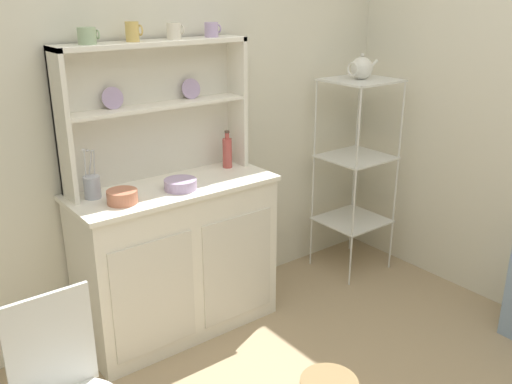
# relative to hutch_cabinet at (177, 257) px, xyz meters

# --- Properties ---
(wall_back) EXTENTS (3.84, 0.05, 2.50)m
(wall_back) POSITION_rel_hutch_cabinet_xyz_m (0.07, 0.26, 0.81)
(wall_back) COLOR silver
(wall_back) RESTS_ON ground
(hutch_cabinet) EXTENTS (1.09, 0.45, 0.86)m
(hutch_cabinet) POSITION_rel_hutch_cabinet_xyz_m (0.00, 0.00, 0.00)
(hutch_cabinet) COLOR white
(hutch_cabinet) RESTS_ON ground
(hutch_shelf_unit) EXTENTS (1.02, 0.18, 0.72)m
(hutch_shelf_unit) POSITION_rel_hutch_cabinet_xyz_m (0.00, 0.16, 0.83)
(hutch_shelf_unit) COLOR silver
(hutch_shelf_unit) RESTS_ON hutch_cabinet
(bakers_rack) EXTENTS (0.42, 0.39, 1.29)m
(bakers_rack) POSITION_rel_hutch_cabinet_xyz_m (1.31, -0.06, 0.37)
(bakers_rack) COLOR silver
(bakers_rack) RESTS_ON ground
(cup_sage_0) EXTENTS (0.10, 0.08, 0.08)m
(cup_sage_0) POSITION_rel_hutch_cabinet_xyz_m (-0.33, 0.12, 1.17)
(cup_sage_0) COLOR #9EB78E
(cup_sage_0) RESTS_ON hutch_shelf_unit
(cup_gold_1) EXTENTS (0.08, 0.06, 0.09)m
(cup_gold_1) POSITION_rel_hutch_cabinet_xyz_m (-0.11, 0.12, 1.18)
(cup_gold_1) COLOR #DBB760
(cup_gold_1) RESTS_ON hutch_shelf_unit
(cup_cream_2) EXTENTS (0.09, 0.07, 0.08)m
(cup_cream_2) POSITION_rel_hutch_cabinet_xyz_m (0.12, 0.12, 1.18)
(cup_cream_2) COLOR silver
(cup_cream_2) RESTS_ON hutch_shelf_unit
(cup_lilac_3) EXTENTS (0.09, 0.07, 0.08)m
(cup_lilac_3) POSITION_rel_hutch_cabinet_xyz_m (0.34, 0.12, 1.17)
(cup_lilac_3) COLOR #B79ECC
(cup_lilac_3) RESTS_ON hutch_shelf_unit
(bowl_mixing_large) EXTENTS (0.15, 0.15, 0.06)m
(bowl_mixing_large) POSITION_rel_hutch_cabinet_xyz_m (-0.32, -0.07, 0.45)
(bowl_mixing_large) COLOR #C67556
(bowl_mixing_large) RESTS_ON hutch_cabinet
(bowl_floral_medium) EXTENTS (0.17, 0.17, 0.05)m
(bowl_floral_medium) POSITION_rel_hutch_cabinet_xyz_m (0.00, -0.07, 0.44)
(bowl_floral_medium) COLOR #B79ECC
(bowl_floral_medium) RESTS_ON hutch_cabinet
(jam_bottle) EXTENTS (0.05, 0.05, 0.21)m
(jam_bottle) POSITION_rel_hutch_cabinet_xyz_m (0.40, 0.09, 0.51)
(jam_bottle) COLOR #B74C47
(jam_bottle) RESTS_ON hutch_cabinet
(utensil_jar) EXTENTS (0.08, 0.08, 0.25)m
(utensil_jar) POSITION_rel_hutch_cabinet_xyz_m (-0.40, 0.08, 0.48)
(utensil_jar) COLOR #B2B7C6
(utensil_jar) RESTS_ON hutch_cabinet
(porcelain_teapot) EXTENTS (0.23, 0.14, 0.16)m
(porcelain_teapot) POSITION_rel_hutch_cabinet_xyz_m (1.31, -0.06, 0.92)
(porcelain_teapot) COLOR white
(porcelain_teapot) RESTS_ON bakers_rack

